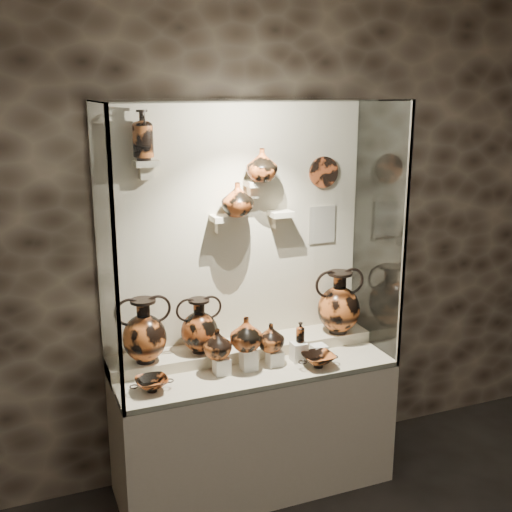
{
  "coord_description": "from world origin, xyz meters",
  "views": [
    {
      "loc": [
        -1.33,
        -1.17,
        2.47
      ],
      "look_at": [
        0.02,
        2.2,
        1.51
      ],
      "focal_mm": 45.0,
      "sensor_mm": 36.0,
      "label": 1
    }
  ],
  "objects": [
    {
      "name": "wall_back",
      "position": [
        0.0,
        2.5,
        1.6
      ],
      "size": [
        5.0,
        0.02,
        3.2
      ],
      "primitive_type": "cube",
      "color": "#2D241C",
      "rests_on": "ground"
    },
    {
      "name": "plinth",
      "position": [
        0.0,
        2.18,
        0.4
      ],
      "size": [
        1.7,
        0.6,
        0.8
      ],
      "primitive_type": "cube",
      "color": "beige",
      "rests_on": "floor"
    },
    {
      "name": "front_tier",
      "position": [
        0.0,
        2.18,
        0.82
      ],
      "size": [
        1.68,
        0.58,
        0.03
      ],
      "primitive_type": "cube",
      "color": "beige",
      "rests_on": "plinth"
    },
    {
      "name": "rear_tier",
      "position": [
        0.0,
        2.35,
        0.85
      ],
      "size": [
        1.7,
        0.25,
        0.1
      ],
      "primitive_type": "cube",
      "color": "beige",
      "rests_on": "plinth"
    },
    {
      "name": "back_panel",
      "position": [
        0.0,
        2.5,
        1.6
      ],
      "size": [
        1.7,
        0.03,
        1.6
      ],
      "primitive_type": "cube",
      "color": "beige",
      "rests_on": "plinth"
    },
    {
      "name": "glass_front",
      "position": [
        0.0,
        1.88,
        1.6
      ],
      "size": [
        1.7,
        0.01,
        1.6
      ],
      "primitive_type": "cube",
      "color": "white",
      "rests_on": "plinth"
    },
    {
      "name": "glass_left",
      "position": [
        -0.85,
        2.18,
        1.6
      ],
      "size": [
        0.01,
        0.6,
        1.6
      ],
      "primitive_type": "cube",
      "color": "white",
      "rests_on": "plinth"
    },
    {
      "name": "glass_right",
      "position": [
        0.85,
        2.18,
        1.6
      ],
      "size": [
        0.01,
        0.6,
        1.6
      ],
      "primitive_type": "cube",
      "color": "white",
      "rests_on": "plinth"
    },
    {
      "name": "glass_top",
      "position": [
        0.0,
        2.18,
        2.4
      ],
      "size": [
        1.7,
        0.6,
        0.01
      ],
      "primitive_type": "cube",
      "color": "white",
      "rests_on": "back_panel"
    },
    {
      "name": "frame_post_left",
      "position": [
        -0.84,
        1.89,
        1.6
      ],
      "size": [
        0.02,
        0.02,
        1.6
      ],
      "primitive_type": "cube",
      "color": "gray",
      "rests_on": "plinth"
    },
    {
      "name": "frame_post_right",
      "position": [
        0.84,
        1.89,
        1.6
      ],
      "size": [
        0.02,
        0.02,
        1.6
      ],
      "primitive_type": "cube",
      "color": "gray",
      "rests_on": "plinth"
    },
    {
      "name": "pedestal_a",
      "position": [
        -0.22,
        2.13,
        0.88
      ],
      "size": [
        0.09,
        0.09,
        0.1
      ],
      "primitive_type": "cube",
      "color": "white",
      "rests_on": "front_tier"
    },
    {
      "name": "pedestal_b",
      "position": [
        -0.05,
        2.13,
        0.9
      ],
      "size": [
        0.09,
        0.09,
        0.13
      ],
      "primitive_type": "cube",
      "color": "white",
      "rests_on": "front_tier"
    },
    {
      "name": "pedestal_c",
      "position": [
        0.12,
        2.13,
        0.88
      ],
      "size": [
        0.09,
        0.09,
        0.09
      ],
      "primitive_type": "cube",
      "color": "white",
      "rests_on": "front_tier"
    },
    {
      "name": "pedestal_d",
      "position": [
        0.28,
        2.13,
        0.89
      ],
      "size": [
        0.09,
        0.09,
        0.12
      ],
      "primitive_type": "cube",
      "color": "white",
      "rests_on": "front_tier"
    },
    {
      "name": "pedestal_e",
      "position": [
        0.42,
        2.13,
        0.87
      ],
      "size": [
        0.09,
        0.09,
        0.08
      ],
      "primitive_type": "cube",
      "color": "white",
      "rests_on": "front_tier"
    },
    {
      "name": "bracket_ul",
      "position": [
        -0.55,
        2.42,
        2.05
      ],
      "size": [
        0.14,
        0.12,
        0.04
      ],
      "primitive_type": "cube",
      "color": "beige",
      "rests_on": "back_panel"
    },
    {
      "name": "bracket_ca",
      "position": [
        -0.1,
        2.42,
        1.7
      ],
      "size": [
        0.14,
        0.12,
        0.04
      ],
      "primitive_type": "cube",
      "color": "beige",
      "rests_on": "back_panel"
    },
    {
      "name": "bracket_cb",
      "position": [
        0.1,
        2.42,
        1.9
      ],
      "size": [
        0.1,
        0.12,
        0.04
      ],
      "primitive_type": "cube",
      "color": "beige",
      "rests_on": "back_panel"
    },
    {
      "name": "bracket_cc",
      "position": [
        0.28,
        2.42,
        1.7
      ],
      "size": [
        0.14,
        0.12,
        0.04
      ],
      "primitive_type": "cube",
      "color": "beige",
      "rests_on": "back_panel"
    },
    {
      "name": "amphora_left",
      "position": [
        -0.63,
        2.31,
        1.09
      ],
      "size": [
        0.38,
        0.38,
        0.39
      ],
      "primitive_type": null,
      "rotation": [
        0.0,
        0.0,
        0.26
      ],
      "color": "#AF5321",
      "rests_on": "rear_tier"
    },
    {
      "name": "amphora_mid",
      "position": [
        -0.29,
        2.33,
        1.07
      ],
      "size": [
        0.28,
        0.28,
        0.34
      ],
      "primitive_type": null,
      "rotation": [
        0.0,
        0.0,
        0.04
      ],
      "color": "#97421A",
      "rests_on": "rear_tier"
    },
    {
      "name": "amphora_right",
      "position": [
        0.65,
        2.3,
        1.11
      ],
      "size": [
        0.44,
        0.44,
        0.42
      ],
      "primitive_type": null,
      "rotation": [
        0.0,
        0.0,
        -0.41
      ],
      "color": "#AF5321",
      "rests_on": "rear_tier"
    },
    {
      "name": "jug_a",
      "position": [
        -0.24,
        2.15,
        1.02
      ],
      "size": [
        0.23,
        0.23,
        0.18
      ],
      "primitive_type": "imported",
      "rotation": [
        0.0,
        0.0,
        -0.43
      ],
      "color": "#AF5321",
      "rests_on": "pedestal_a"
    },
    {
      "name": "jug_b",
      "position": [
        -0.07,
        2.13,
        1.06
      ],
      "size": [
        0.25,
        0.25,
        0.2
      ],
      "primitive_type": "imported",
      "rotation": [
        0.0,
        0.0,
        -0.37
      ],
      "color": "#97421A",
      "rests_on": "pedestal_b"
    },
    {
      "name": "jug_c",
      "position": [
        0.1,
        2.15,
        1.01
      ],
      "size": [
        0.19,
        0.19,
        0.17
      ],
      "primitive_type": "imported",
      "rotation": [
        0.0,
        0.0,
        0.18
      ],
      "color": "#AF5321",
      "rests_on": "pedestal_c"
    },
    {
      "name": "lekythos_small",
      "position": [
        0.29,
        2.13,
        1.02
      ],
      "size": [
        0.08,
        0.08,
        0.14
      ],
      "primitive_type": null,
      "rotation": [
        0.0,
        0.0,
        0.25
      ],
      "color": "#97421A",
      "rests_on": "pedestal_d"
    },
    {
      "name": "kylix_left",
      "position": [
        -0.65,
        2.06,
        0.88
      ],
      "size": [
        0.26,
        0.23,
        0.09
      ],
      "primitive_type": null,
      "rotation": [
        0.0,
        0.0,
        -0.15
      ],
      "color": "#97421A",
      "rests_on": "front_tier"
    },
    {
      "name": "kylix_right",
      "position": [
        0.35,
        2.0,
        0.88
      ],
      "size": [
        0.26,
        0.22,
        0.1
      ],
      "primitive_type": null,
      "rotation": [
        0.0,
        0.0,
        0.03
      ],
      "color": "#AF5321",
      "rests_on": "front_tier"
    },
    {
      "name": "lekythos_tall",
      "position": [
        -0.57,
        2.4,
        2.23
      ],
      "size": [
        0.16,
        0.16,
        0.32
      ],
      "primitive_type": null,
      "rotation": [
        0.0,
        0.0,
        0.29
      ],
      "color": "#AF5321",
      "rests_on": "bracket_ul"
    },
    {
      "name": "ovoid_vase_a",
      "position": [
        -0.02,
        2.37,
        1.82
      ],
      "size": [
        0.25,
        0.25,
        0.2
      ],
      "primitive_type": "imported",
      "rotation": [
        0.0,
        0.0,
        0.33
      ],
      "color": "#97421A",
      "rests_on": "bracket_ca"
    },
    {
      "name": "ovoid_vase_b",
      "position": [
        0.13,
        2.38,
        2.02
      ],
      "size": [
        0.25,
        0.25,
        0.2
      ],
      "primitive_type": "imported",
      "rotation": [
        0.0,
        0.0,
        -0.41
      ],
      "color": "#97421A",
      "rests_on": "bracket_cb"
    },
    {
      "name": "wall_plate",
      "position": [
        0.6,
        2.47,
        1.94
      ],
      "size": [
        0.2,
        0.02,
        0.2
      ],
      "primitive_type": "cylinder",
      "rotation": [
        1.57,
        0.0,
        0.0
      ],
      "color": "#B44C23",
      "rests_on": "back_panel"
    },
    {
      "name": "info_placard",
      "position": [
        0.6,
        2.47,
        1.59
      ],
      "size": [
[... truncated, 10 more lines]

